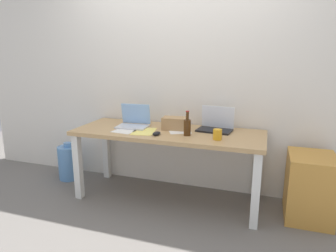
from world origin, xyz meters
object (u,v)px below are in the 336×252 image
(laptop_right, at_px, (216,125))
(beer_bottle, at_px, (187,127))
(desk, at_px, (168,140))
(filing_cabinet, at_px, (310,187))
(cardboard_box, at_px, (175,123))
(laptop_left, at_px, (134,122))
(water_cooler_jug, at_px, (69,162))
(computer_mouse, at_px, (157,133))
(coffee_mug, at_px, (217,134))

(laptop_right, height_order, beer_bottle, same)
(desk, bearing_deg, filing_cabinet, 2.02)
(laptop_right, relative_size, cardboard_box, 1.47)
(laptop_left, relative_size, water_cooler_jug, 0.73)
(computer_mouse, bearing_deg, beer_bottle, 32.05)
(coffee_mug, bearing_deg, filing_cabinet, 13.82)
(cardboard_box, bearing_deg, filing_cabinet, -1.39)
(laptop_left, bearing_deg, cardboard_box, 4.19)
(laptop_right, distance_m, cardboard_box, 0.41)
(water_cooler_jug, bearing_deg, cardboard_box, -1.08)
(laptop_right, xyz_separation_m, filing_cabinet, (0.90, -0.12, -0.48))
(cardboard_box, xyz_separation_m, water_cooler_jug, (-1.35, 0.03, -0.59))
(desk, relative_size, computer_mouse, 18.93)
(computer_mouse, relative_size, filing_cabinet, 0.17)
(cardboard_box, distance_m, filing_cabinet, 1.39)
(filing_cabinet, bearing_deg, beer_bottle, -172.20)
(cardboard_box, relative_size, coffee_mug, 2.58)
(beer_bottle, bearing_deg, cardboard_box, 134.33)
(computer_mouse, height_order, filing_cabinet, computer_mouse)
(beer_bottle, height_order, cardboard_box, beer_bottle)
(laptop_left, height_order, water_cooler_jug, laptop_left)
(beer_bottle, height_order, water_cooler_jug, beer_bottle)
(laptop_right, xyz_separation_m, beer_bottle, (-0.22, -0.27, 0.03))
(cardboard_box, xyz_separation_m, filing_cabinet, (1.30, -0.03, -0.49))
(desk, distance_m, filing_cabinet, 1.39)
(computer_mouse, distance_m, filing_cabinet, 1.49)
(laptop_left, distance_m, water_cooler_jug, 1.07)
(laptop_right, distance_m, computer_mouse, 0.61)
(computer_mouse, xyz_separation_m, coffee_mug, (0.57, 0.04, 0.03))
(computer_mouse, bearing_deg, laptop_left, 160.60)
(laptop_left, distance_m, cardboard_box, 0.45)
(coffee_mug, height_order, filing_cabinet, coffee_mug)
(desk, xyz_separation_m, water_cooler_jug, (-1.30, 0.10, -0.43))
(laptop_right, relative_size, water_cooler_jug, 0.79)
(laptop_left, height_order, laptop_right, laptop_right)
(laptop_right, bearing_deg, cardboard_box, -167.75)
(desk, bearing_deg, coffee_mug, -16.68)
(laptop_left, height_order, computer_mouse, laptop_left)
(desk, distance_m, computer_mouse, 0.23)
(beer_bottle, relative_size, filing_cabinet, 0.39)
(beer_bottle, xyz_separation_m, coffee_mug, (0.29, -0.05, -0.04))
(beer_bottle, relative_size, cardboard_box, 0.96)
(coffee_mug, bearing_deg, computer_mouse, -176.45)
(laptop_left, distance_m, computer_mouse, 0.42)
(computer_mouse, bearing_deg, coffee_mug, 18.48)
(laptop_left, relative_size, filing_cabinet, 0.55)
(laptop_right, bearing_deg, computer_mouse, -144.35)
(desk, height_order, computer_mouse, computer_mouse)
(laptop_left, distance_m, laptop_right, 0.86)
(computer_mouse, bearing_deg, water_cooler_jug, -178.37)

